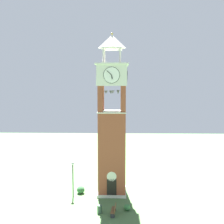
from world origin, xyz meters
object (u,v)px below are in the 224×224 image
at_px(lamp_post, 73,173).
at_px(trash_bin, 100,209).
at_px(clock_tower, 112,129).
at_px(park_bench, 114,210).

relative_size(lamp_post, trash_bin, 5.20).
xyz_separation_m(clock_tower, park_bench, (0.34, -5.44, -7.22)).
relative_size(park_bench, trash_bin, 2.04).
height_order(clock_tower, trash_bin, clock_tower).
relative_size(clock_tower, lamp_post, 4.53).
relative_size(clock_tower, trash_bin, 23.55).
bearing_deg(lamp_post, trash_bin, -48.86).
bearing_deg(clock_tower, lamp_post, -163.83).
distance_m(clock_tower, park_bench, 9.04).
xyz_separation_m(clock_tower, trash_bin, (-1.10, -5.17, -7.30)).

